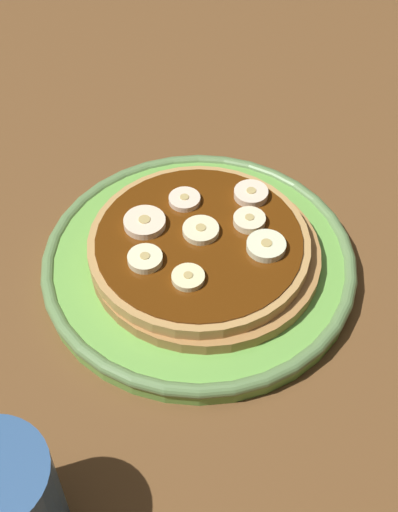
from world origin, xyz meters
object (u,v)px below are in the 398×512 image
at_px(banana_slice_1, 185,200).
at_px(banana_slice_5, 186,278).
at_px(banana_slice_0, 206,231).
at_px(banana_slice_2, 266,245).
at_px(banana_slice_6, 251,194).
at_px(banana_slice_4, 145,259).
at_px(pancake_stack, 203,250).
at_px(banana_slice_3, 249,221).
at_px(banana_slice_7, 145,223).
at_px(plate, 199,263).

bearing_deg(banana_slice_1, banana_slice_5, 12.57).
xyz_separation_m(banana_slice_0, banana_slice_5, (0.05, -0.01, -0.00)).
relative_size(banana_slice_0, banana_slice_2, 0.94).
bearing_deg(banana_slice_6, banana_slice_4, -38.59).
distance_m(pancake_stack, banana_slice_6, 0.07).
bearing_deg(banana_slice_2, banana_slice_6, -159.51).
bearing_deg(banana_slice_2, banana_slice_5, -51.10).
bearing_deg(pancake_stack, banana_slice_3, 127.38).
xyz_separation_m(banana_slice_1, banana_slice_3, (0.02, 0.06, 0.00)).
relative_size(pancake_stack, banana_slice_6, 6.59).
bearing_deg(banana_slice_1, banana_slice_2, 63.01).
xyz_separation_m(pancake_stack, banana_slice_1, (-0.04, -0.02, 0.01)).
distance_m(banana_slice_2, banana_slice_3, 0.03).
xyz_separation_m(banana_slice_2, banana_slice_7, (-0.00, -0.10, 0.00)).
height_order(banana_slice_4, banana_slice_7, same).
relative_size(banana_slice_1, banana_slice_4, 0.97).
xyz_separation_m(banana_slice_4, banana_slice_6, (-0.09, 0.07, 0.00)).
bearing_deg(banana_slice_2, banana_slice_4, -69.77).
bearing_deg(pancake_stack, banana_slice_1, -149.13).
relative_size(plate, banana_slice_2, 8.31).
bearing_deg(banana_slice_2, pancake_stack, -87.66).
height_order(pancake_stack, banana_slice_5, banana_slice_5).
bearing_deg(banana_slice_1, banana_slice_3, 75.74).
bearing_deg(banana_slice_3, banana_slice_5, -29.47).
height_order(banana_slice_1, banana_slice_2, banana_slice_2).
height_order(banana_slice_3, banana_slice_4, same).
xyz_separation_m(plate, banana_slice_5, (0.04, -0.00, 0.03)).
bearing_deg(banana_slice_7, banana_slice_1, 141.77).
bearing_deg(banana_slice_7, plate, 81.86).
relative_size(banana_slice_3, banana_slice_6, 0.92).
xyz_separation_m(banana_slice_0, banana_slice_3, (-0.02, 0.03, 0.00)).
height_order(plate, banana_slice_3, banana_slice_3).
relative_size(banana_slice_3, banana_slice_5, 1.04).
bearing_deg(banana_slice_4, banana_slice_1, 167.02).
bearing_deg(banana_slice_5, banana_slice_4, -108.39).
height_order(pancake_stack, banana_slice_1, banana_slice_1).
distance_m(banana_slice_1, banana_slice_5, 0.09).
xyz_separation_m(plate, banana_slice_3, (-0.03, 0.04, 0.03)).
bearing_deg(banana_slice_1, pancake_stack, 30.87).
bearing_deg(pancake_stack, banana_slice_4, -52.09).
bearing_deg(plate, pancake_stack, 89.88).
relative_size(pancake_stack, banana_slice_1, 7.15).
distance_m(banana_slice_0, banana_slice_5, 0.05).
xyz_separation_m(plate, banana_slice_4, (0.03, -0.04, 0.03)).
height_order(plate, pancake_stack, pancake_stack).
bearing_deg(pancake_stack, plate, -90.12).
xyz_separation_m(plate, banana_slice_2, (-0.00, 0.06, 0.03)).
height_order(banana_slice_3, banana_slice_7, same).
bearing_deg(banana_slice_6, banana_slice_5, -19.55).
height_order(banana_slice_0, banana_slice_5, same).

